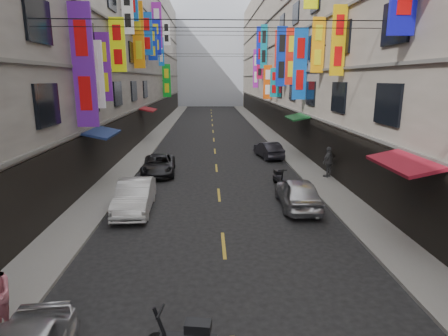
{
  "coord_description": "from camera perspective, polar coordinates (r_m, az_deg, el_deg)",
  "views": [
    {
      "loc": [
        -0.5,
        5.58,
        5.82
      ],
      "look_at": [
        -0.14,
        14.36,
        3.72
      ],
      "focal_mm": 30.0,
      "sensor_mm": 36.0,
      "label": 1
    }
  ],
  "objects": [
    {
      "name": "sidewalk_left",
      "position": [
        37.28,
        -10.85,
        4.28
      ],
      "size": [
        2.0,
        90.0,
        0.12
      ],
      "primitive_type": "cube",
      "color": "slate",
      "rests_on": "ground"
    },
    {
      "name": "street_awnings",
      "position": [
        20.63,
        -4.48,
        5.52
      ],
      "size": [
        13.99,
        35.2,
        0.41
      ],
      "color": "#144D1B",
      "rests_on": "ground"
    },
    {
      "name": "lane_markings",
      "position": [
        33.92,
        -1.49,
        3.54
      ],
      "size": [
        0.12,
        80.2,
        0.01
      ],
      "color": "gold",
      "rests_on": "ground"
    },
    {
      "name": "overhead_cables",
      "position": [
        24.61,
        -1.26,
        20.37
      ],
      "size": [
        14.0,
        38.04,
        1.24
      ],
      "color": "black",
      "rests_on": "ground"
    },
    {
      "name": "shop_signage",
      "position": [
        29.82,
        -1.68,
        19.72
      ],
      "size": [
        14.0,
        55.0,
        11.61
      ],
      "color": "blue",
      "rests_on": "ground"
    },
    {
      "name": "pedestrian_rfar",
      "position": [
        23.01,
        15.66,
        0.91
      ],
      "size": [
        1.23,
        1.13,
        1.83
      ],
      "primitive_type": "imported",
      "rotation": [
        0.0,
        0.0,
        3.77
      ],
      "color": "#5D5E60",
      "rests_on": "sidewalk_right"
    },
    {
      "name": "building_row_left",
      "position": [
        38.36,
        -20.85,
        18.06
      ],
      "size": [
        10.14,
        90.0,
        19.0
      ],
      "color": "gray",
      "rests_on": "ground"
    },
    {
      "name": "car_left_far",
      "position": [
        23.7,
        -9.93,
        0.47
      ],
      "size": [
        2.24,
        4.39,
        1.19
      ],
      "primitive_type": "imported",
      "rotation": [
        0.0,
        0.0,
        0.06
      ],
      "color": "black",
      "rests_on": "ground"
    },
    {
      "name": "scooter_far_right",
      "position": [
        20.97,
        8.33,
        -1.58
      ],
      "size": [
        0.56,
        1.8,
        1.14
      ],
      "rotation": [
        0.0,
        0.0,
        3.27
      ],
      "color": "black",
      "rests_on": "ground"
    },
    {
      "name": "car_left_mid",
      "position": [
        17.27,
        -13.46,
        -4.21
      ],
      "size": [
        1.64,
        4.3,
        1.4
      ],
      "primitive_type": "imported",
      "rotation": [
        0.0,
        0.0,
        0.04
      ],
      "color": "silver",
      "rests_on": "ground"
    },
    {
      "name": "building_row_right",
      "position": [
        38.67,
        17.39,
        18.27
      ],
      "size": [
        10.14,
        90.0,
        19.0
      ],
      "color": "#AD9F91",
      "rests_on": "ground"
    },
    {
      "name": "car_right_mid",
      "position": [
        17.62,
        11.22,
        -3.71
      ],
      "size": [
        1.81,
        4.21,
        1.42
      ],
      "primitive_type": "imported",
      "rotation": [
        0.0,
        0.0,
        3.11
      ],
      "color": "silver",
      "rests_on": "ground"
    },
    {
      "name": "car_right_far",
      "position": [
        28.46,
        6.78,
        2.78
      ],
      "size": [
        1.92,
        3.89,
        1.22
      ],
      "primitive_type": "imported",
      "rotation": [
        0.0,
        0.0,
        3.32
      ],
      "color": "#2A2932",
      "rests_on": "ground"
    },
    {
      "name": "sidewalk_right",
      "position": [
        37.44,
        7.68,
        4.44
      ],
      "size": [
        2.0,
        90.0,
        0.12
      ],
      "primitive_type": "cube",
      "color": "slate",
      "rests_on": "ground"
    },
    {
      "name": "haze_block",
      "position": [
        86.58,
        -2.12,
        16.83
      ],
      "size": [
        18.0,
        8.0,
        22.0
      ],
      "primitive_type": "cube",
      "color": "silver",
      "rests_on": "ground"
    }
  ]
}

